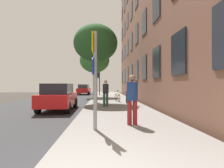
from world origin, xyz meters
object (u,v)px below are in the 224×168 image
(sign_post, at_px, (94,72))
(bicycle_0, at_px, (135,100))
(bicycle_1, at_px, (126,99))
(tree_far, at_px, (95,60))
(pedestrian_0, at_px, (132,96))
(bicycle_2, at_px, (117,97))
(pedestrian_1, at_px, (106,91))
(car_1, at_px, (84,89))
(tree_near, at_px, (96,43))
(car_0, at_px, (59,97))
(traffic_light, at_px, (99,79))

(sign_post, bearing_deg, bicycle_0, 69.30)
(bicycle_0, height_order, bicycle_1, same)
(tree_far, relative_size, pedestrian_0, 3.29)
(bicycle_2, xyz_separation_m, pedestrian_1, (-1.08, -3.59, 0.63))
(sign_post, bearing_deg, car_1, 96.70)
(tree_near, height_order, bicycle_0, tree_near)
(bicycle_1, distance_m, pedestrian_0, 7.65)
(bicycle_0, height_order, car_0, car_0)
(sign_post, bearing_deg, tree_far, 92.46)
(bicycle_1, height_order, car_1, car_1)
(bicycle_0, bearing_deg, sign_post, -110.70)
(tree_near, xyz_separation_m, pedestrian_0, (1.62, -8.20, -3.78))
(tree_far, height_order, bicycle_1, tree_far)
(traffic_light, distance_m, pedestrian_1, 13.34)
(bicycle_0, bearing_deg, traffic_light, 102.61)
(car_0, bearing_deg, bicycle_0, 17.35)
(bicycle_0, relative_size, pedestrian_0, 0.94)
(sign_post, xyz_separation_m, car_1, (-2.69, 22.94, -1.12))
(sign_post, xyz_separation_m, tree_far, (-0.68, 15.80, 2.53))
(tree_near, height_order, tree_far, tree_near)
(pedestrian_1, bearing_deg, bicycle_2, 73.22)
(pedestrian_0, bearing_deg, bicycle_0, 78.70)
(car_0, bearing_deg, sign_post, -65.37)
(traffic_light, relative_size, car_0, 0.80)
(sign_post, height_order, tree_far, tree_far)
(sign_post, bearing_deg, tree_near, 91.89)
(tree_far, xyz_separation_m, car_0, (-1.72, -10.57, -3.65))
(pedestrian_1, relative_size, car_0, 0.43)
(traffic_light, relative_size, car_1, 0.76)
(bicycle_2, bearing_deg, bicycle_1, -68.50)
(tree_far, distance_m, pedestrian_1, 10.35)
(bicycle_2, xyz_separation_m, pedestrian_0, (-0.23, -9.07, 0.65))
(pedestrian_0, bearing_deg, pedestrian_1, 98.89)
(bicycle_0, relative_size, car_1, 0.40)
(car_0, xyz_separation_m, car_1, (-0.29, 17.71, 0.00))
(pedestrian_0, distance_m, car_0, 5.94)
(tree_near, relative_size, car_0, 1.56)
(pedestrian_0, bearing_deg, car_1, 100.21)
(traffic_light, bearing_deg, tree_near, -90.22)
(tree_far, relative_size, pedestrian_1, 3.36)
(pedestrian_0, height_order, pedestrian_1, pedestrian_0)
(bicycle_1, relative_size, pedestrian_0, 0.90)
(bicycle_2, height_order, pedestrian_1, pedestrian_1)
(traffic_light, relative_size, tree_far, 0.55)
(bicycle_2, distance_m, pedestrian_1, 3.81)
(bicycle_2, height_order, car_0, car_0)
(bicycle_1, distance_m, bicycle_2, 1.60)
(tree_far, relative_size, bicycle_2, 3.62)
(bicycle_0, bearing_deg, car_1, 108.01)
(pedestrian_1, xyz_separation_m, car_0, (-2.87, -0.85, -0.29))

